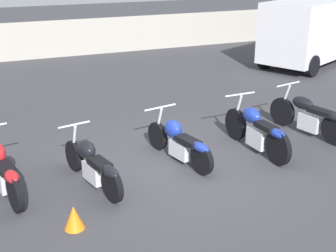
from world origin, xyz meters
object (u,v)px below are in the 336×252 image
object	(u,v)px
motorcycle_slot_3	(257,131)
motorcycle_slot_4	(310,116)
motorcycle_slot_1	(93,165)
motorcycle_slot_2	(180,142)
motorcycle_slot_0	(1,169)
traffic_cone_near	(74,217)
parked_van	(312,29)

from	to	relation	value
motorcycle_slot_3	motorcycle_slot_4	bearing A→B (deg)	9.40
motorcycle_slot_1	motorcycle_slot_2	bearing A→B (deg)	-1.80
motorcycle_slot_0	traffic_cone_near	distance (m)	1.75
motorcycle_slot_1	traffic_cone_near	world-z (taller)	motorcycle_slot_1
motorcycle_slot_0	motorcycle_slot_1	world-z (taller)	motorcycle_slot_0
motorcycle_slot_1	motorcycle_slot_3	world-z (taller)	motorcycle_slot_3
motorcycle_slot_3	traffic_cone_near	size ratio (longest dim) A/B	5.89
motorcycle_slot_0	motorcycle_slot_4	distance (m)	6.39
motorcycle_slot_2	motorcycle_slot_4	xyz separation A→B (m)	(3.17, 0.13, 0.03)
motorcycle_slot_2	parked_van	distance (m)	9.68
traffic_cone_near	motorcycle_slot_3	bearing A→B (deg)	18.25
motorcycle_slot_0	parked_van	distance (m)	12.41
motorcycle_slot_2	parked_van	xyz separation A→B (m)	(7.78, 5.70, 0.85)
motorcycle_slot_0	motorcycle_slot_2	bearing A→B (deg)	-10.75
motorcycle_slot_3	motorcycle_slot_4	xyz separation A→B (m)	(1.56, 0.31, -0.02)
motorcycle_slot_4	traffic_cone_near	bearing A→B (deg)	-175.04
motorcycle_slot_2	traffic_cone_near	distance (m)	2.83
motorcycle_slot_0	motorcycle_slot_4	bearing A→B (deg)	-9.46
motorcycle_slot_1	motorcycle_slot_4	distance (m)	4.97
motorcycle_slot_0	motorcycle_slot_2	distance (m)	3.22
motorcycle_slot_1	motorcycle_slot_4	world-z (taller)	motorcycle_slot_4
parked_van	motorcycle_slot_1	bearing A→B (deg)	-82.34
motorcycle_slot_1	motorcycle_slot_2	distance (m)	1.80
motorcycle_slot_4	traffic_cone_near	xyz separation A→B (m)	(-5.56, -1.63, -0.25)
parked_van	traffic_cone_near	xyz separation A→B (m)	(-10.16, -7.20, -1.07)
motorcycle_slot_4	parked_van	xyz separation A→B (m)	(4.61, 5.57, 0.81)
motorcycle_slot_2	motorcycle_slot_3	bearing A→B (deg)	-17.91
motorcycle_slot_0	motorcycle_slot_1	bearing A→B (deg)	-23.22
motorcycle_slot_2	motorcycle_slot_3	distance (m)	1.62
motorcycle_slot_2	motorcycle_slot_0	bearing A→B (deg)	168.40
motorcycle_slot_4	parked_van	bearing A→B (deg)	39.02
motorcycle_slot_0	motorcycle_slot_1	distance (m)	1.48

